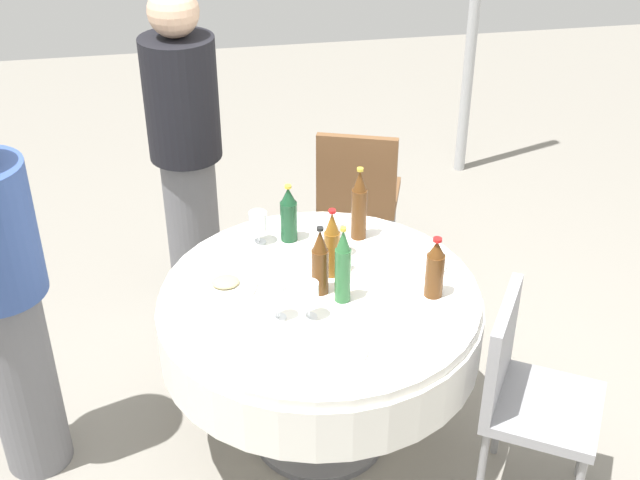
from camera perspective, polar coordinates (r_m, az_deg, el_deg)
ground_plane at (r=3.66m, az=-0.00°, el=-13.00°), size 10.00×10.00×0.00m
dining_table at (r=3.27m, az=-0.00°, el=-5.69°), size 1.24×1.24×0.74m
bottle_amber_left at (r=3.21m, az=0.81°, el=-0.34°), size 0.06×0.06×0.29m
bottle_brown_south at (r=3.44m, az=2.67°, el=2.34°), size 0.06×0.06×0.32m
bottle_dark_green_west at (r=3.44m, az=-2.14°, el=1.72°), size 0.07×0.07×0.25m
bottle_green_near at (r=3.06m, az=1.56°, el=-1.84°), size 0.06×0.06×0.31m
bottle_brown_inner at (r=3.13m, az=7.80°, el=-1.97°), size 0.07×0.07×0.25m
bottle_brown_east at (r=3.11m, az=-0.01°, el=-1.57°), size 0.06×0.06×0.28m
wine_glass_near at (r=3.43m, az=-4.23°, el=1.18°), size 0.07×0.07×0.14m
wine_glass_inner at (r=2.99m, az=-0.75°, el=-3.66°), size 0.07×0.07×0.15m
wine_glass_east at (r=2.99m, az=-2.90°, el=-3.72°), size 0.07×0.07×0.15m
wine_glass_mid at (r=3.33m, az=1.16°, el=0.73°), size 0.07×0.07×0.16m
plate_rear at (r=3.22m, az=-6.40°, el=-3.05°), size 0.24×0.24×0.04m
plate_outer at (r=2.90m, az=1.09°, el=-7.34°), size 0.23×0.23×0.02m
plate_far at (r=3.36m, az=6.69°, el=-1.50°), size 0.23×0.23×0.02m
knife_south at (r=3.58m, az=0.02°, el=0.95°), size 0.13×0.15×0.00m
spoon_west at (r=3.14m, az=4.57°, el=-4.19°), size 0.03×0.18×0.00m
person_left at (r=3.24m, az=-20.79°, el=-3.51°), size 0.34×0.34×1.56m
person_south at (r=4.02m, az=-9.08°, el=6.05°), size 0.34×0.34×1.63m
chair_east at (r=4.33m, az=2.61°, el=3.36°), size 0.51×0.51×0.87m
chair_mid at (r=3.18m, az=13.70°, el=-9.73°), size 0.55×0.55×0.87m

